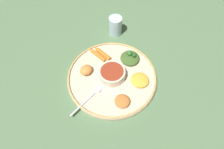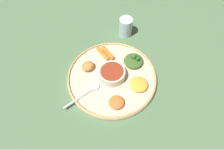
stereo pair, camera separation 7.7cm
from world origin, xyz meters
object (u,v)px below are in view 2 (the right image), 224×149
at_px(center_bowl, 112,74).
at_px(carrot_near_spoon, 107,52).
at_px(carrot_outer, 102,53).
at_px(drinking_glass, 126,28).
at_px(greens_pile, 134,61).
at_px(spoon, 88,92).

bearing_deg(center_bowl, carrot_near_spoon, 130.83).
relative_size(carrot_near_spoon, carrot_outer, 0.98).
distance_m(carrot_near_spoon, drinking_glass, 0.15).
height_order(greens_pile, carrot_outer, greens_pile).
relative_size(spoon, carrot_near_spoon, 1.71).
bearing_deg(center_bowl, spoon, -110.61).
relative_size(center_bowl, carrot_outer, 1.12).
distance_m(carrot_outer, drinking_glass, 0.17).
relative_size(carrot_near_spoon, drinking_glass, 1.02).
distance_m(greens_pile, carrot_near_spoon, 0.12).
bearing_deg(carrot_outer, carrot_near_spoon, 39.50).
distance_m(spoon, greens_pile, 0.23).
bearing_deg(spoon, drinking_glass, 95.73).
bearing_deg(drinking_glass, greens_pile, -50.02).
height_order(greens_pile, drinking_glass, drinking_glass).
height_order(carrot_near_spoon, drinking_glass, drinking_glass).
xyz_separation_m(spoon, carrot_near_spoon, (-0.04, 0.19, 0.00)).
bearing_deg(carrot_outer, spoon, -73.68).
relative_size(greens_pile, drinking_glass, 1.08).
height_order(center_bowl, drinking_glass, drinking_glass).
xyz_separation_m(greens_pile, carrot_outer, (-0.13, -0.03, -0.00)).
xyz_separation_m(spoon, drinking_glass, (-0.03, 0.35, 0.02)).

